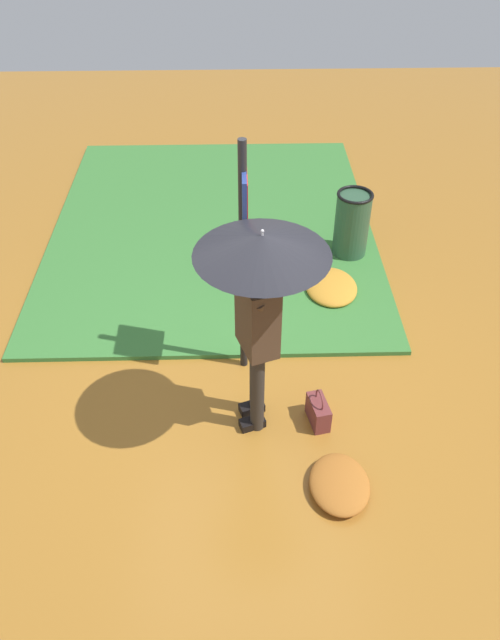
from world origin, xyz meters
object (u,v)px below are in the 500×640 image
(person_with_umbrella, at_px, (260,284))
(handbag, at_px, (318,412))
(info_sign_post, at_px, (244,238))
(trash_bin, at_px, (352,225))

(person_with_umbrella, xyz_separation_m, handbag, (-0.03, 0.53, -1.42))
(info_sign_post, distance_m, trash_bin, 2.46)
(person_with_umbrella, relative_size, handbag, 5.53)
(info_sign_post, relative_size, handbag, 6.22)
(info_sign_post, bearing_deg, person_with_umbrella, 7.32)
(info_sign_post, distance_m, handbag, 1.64)
(handbag, distance_m, trash_bin, 2.67)
(handbag, relative_size, trash_bin, 0.44)
(person_with_umbrella, height_order, trash_bin, person_with_umbrella)
(handbag, xyz_separation_m, trash_bin, (-2.58, 0.65, 0.29))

